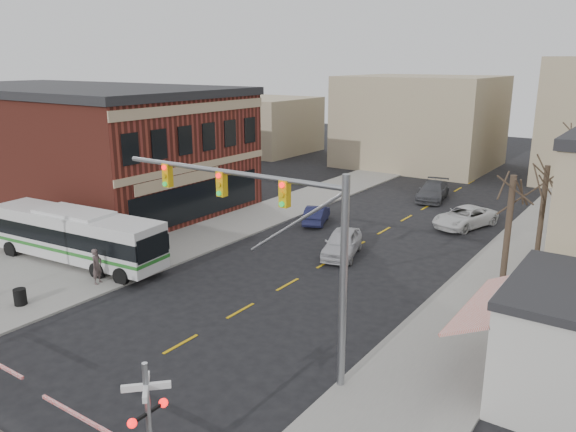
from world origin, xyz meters
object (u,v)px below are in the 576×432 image
at_px(car_b, 316,214).
at_px(transit_bus, 76,235).
at_px(traffic_signal_mast, 276,224).
at_px(rr_crossing_east, 139,424).
at_px(trash_bin, 20,297).
at_px(pedestrian_near, 97,266).
at_px(car_a, 342,243).
at_px(car_c, 465,217).
at_px(car_d, 433,191).
at_px(pedestrian_far, 101,243).

bearing_deg(car_b, transit_bus, 43.66).
relative_size(traffic_signal_mast, rr_crossing_east, 1.91).
height_order(trash_bin, pedestrian_near, pedestrian_near).
bearing_deg(car_a, car_c, 50.49).
bearing_deg(rr_crossing_east, car_d, 98.45).
relative_size(trash_bin, car_b, 0.20).
distance_m(car_b, pedestrian_near, 17.15).
height_order(rr_crossing_east, car_a, rr_crossing_east).
distance_m(transit_bus, car_d, 29.51).
bearing_deg(car_b, car_d, -132.08).
bearing_deg(pedestrian_far, pedestrian_near, -101.59).
distance_m(traffic_signal_mast, pedestrian_near, 13.46).
bearing_deg(transit_bus, pedestrian_near, -21.68).
distance_m(traffic_signal_mast, car_c, 23.67).
xyz_separation_m(traffic_signal_mast, car_c, (0.09, 23.13, -5.04)).
bearing_deg(car_b, pedestrian_near, 57.54).
height_order(trash_bin, car_d, car_d).
height_order(car_b, pedestrian_far, pedestrian_far).
bearing_deg(car_a, pedestrian_far, -159.54).
bearing_deg(car_b, rr_crossing_east, 90.10).
relative_size(car_d, pedestrian_near, 2.78).
bearing_deg(trash_bin, pedestrian_near, 77.73).
height_order(car_c, pedestrian_far, pedestrian_far).
xyz_separation_m(rr_crossing_east, car_d, (-5.54, 37.26, -1.19)).
bearing_deg(pedestrian_far, transit_bus, -179.17).
distance_m(car_b, pedestrian_far, 15.54).
height_order(rr_crossing_east, car_b, rr_crossing_east).
xyz_separation_m(rr_crossing_east, car_c, (-0.64, 30.65, -1.23)).
height_order(traffic_signal_mast, rr_crossing_east, traffic_signal_mast).
distance_m(transit_bus, car_b, 16.92).
xyz_separation_m(car_a, car_b, (-5.08, 5.20, -0.15)).
height_order(traffic_signal_mast, car_d, traffic_signal_mast).
bearing_deg(pedestrian_near, car_d, -31.26).
relative_size(rr_crossing_east, car_b, 1.39).
relative_size(trash_bin, pedestrian_near, 0.42).
distance_m(car_a, pedestrian_near, 14.33).
bearing_deg(car_a, car_d, 74.93).
bearing_deg(traffic_signal_mast, rr_crossing_east, -84.42).
distance_m(transit_bus, pedestrian_near, 4.17).
relative_size(transit_bus, car_c, 2.27).
distance_m(rr_crossing_east, pedestrian_near, 15.88).
distance_m(rr_crossing_east, car_a, 20.87).
bearing_deg(pedestrian_near, traffic_signal_mast, -111.12).
bearing_deg(traffic_signal_mast, car_c, 89.77).
bearing_deg(car_b, trash_bin, 57.31).
height_order(traffic_signal_mast, pedestrian_far, traffic_signal_mast).
height_order(rr_crossing_east, pedestrian_near, rr_crossing_east).
bearing_deg(car_d, car_c, -63.84).
relative_size(rr_crossing_east, trash_bin, 6.91).
distance_m(traffic_signal_mast, car_a, 14.30).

